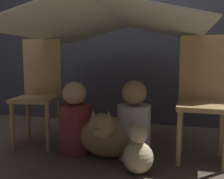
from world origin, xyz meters
TOP-DOWN VIEW (x-y plane):
  - ground_plane at (0.00, 0.00)m, footprint 8.80×8.80m
  - wall_back at (0.00, 1.17)m, footprint 7.00×0.05m
  - chair_left at (-0.73, 0.18)m, footprint 0.43×0.43m
  - chair_right at (0.73, 0.18)m, footprint 0.39×0.39m
  - sheet_canopy at (0.00, 0.10)m, footprint 1.45×1.53m
  - person_front at (-0.30, 0.02)m, footprint 0.26×0.26m
  - person_second at (0.20, 0.04)m, footprint 0.27×0.27m
  - dog at (-0.00, -0.04)m, footprint 0.50×0.45m
  - floor_cushion at (-0.08, 0.25)m, footprint 0.42×0.34m
  - plush_toy at (0.28, -0.23)m, footprint 0.22×0.22m

SIDE VIEW (x-z plane):
  - ground_plane at x=0.00m, z-range 0.00..0.00m
  - floor_cushion at x=-0.08m, z-range 0.00..0.10m
  - plush_toy at x=0.28m, z-range -0.03..0.31m
  - dog at x=0.00m, z-range -0.02..0.41m
  - person_front at x=-0.30m, z-range -0.03..0.58m
  - person_second at x=0.20m, z-range -0.04..0.60m
  - chair_left at x=-0.73m, z-range 0.03..1.03m
  - chair_right at x=0.73m, z-range 0.03..1.03m
  - sheet_canopy at x=0.00m, z-range 0.99..1.18m
  - wall_back at x=0.00m, z-range 0.00..2.50m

